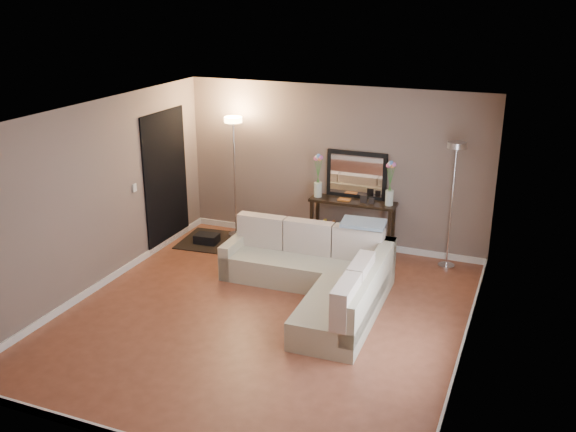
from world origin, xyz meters
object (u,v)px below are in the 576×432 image
at_px(floor_lamp_lit, 234,153).
at_px(floor_lamp_unlit, 454,180).
at_px(console_table, 347,222).
at_px(sectional_sofa, 320,275).

xyz_separation_m(floor_lamp_lit, floor_lamp_unlit, (3.55, 0.01, -0.08)).
distance_m(console_table, floor_lamp_lit, 2.17).
distance_m(sectional_sofa, console_table, 1.73).
bearing_deg(floor_lamp_lit, sectional_sofa, -38.04).
bearing_deg(floor_lamp_unlit, console_table, 177.38).
relative_size(floor_lamp_lit, floor_lamp_unlit, 1.06).
xyz_separation_m(sectional_sofa, floor_lamp_unlit, (1.46, 1.64, 1.05)).
bearing_deg(floor_lamp_unlit, sectional_sofa, -131.68).
distance_m(floor_lamp_lit, floor_lamp_unlit, 3.55).
relative_size(console_table, floor_lamp_unlit, 0.71).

